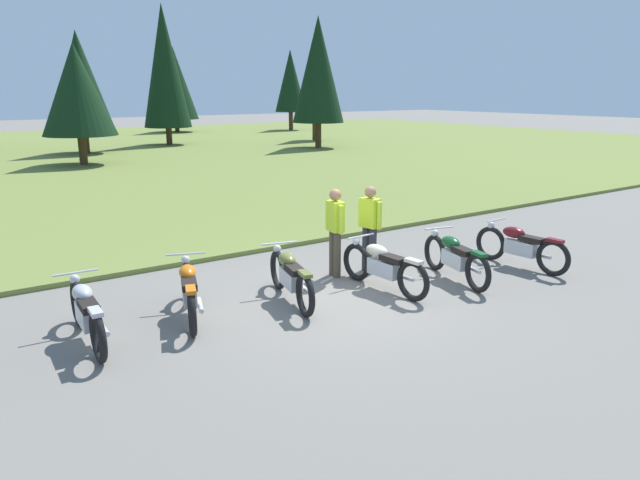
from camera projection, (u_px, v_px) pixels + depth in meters
ground_plane at (340, 299)px, 9.86m from camera, size 140.00×140.00×0.00m
grass_moorland at (50, 157)px, 30.07m from camera, size 80.00×44.00×0.10m
forest_treeline at (36, 76)px, 32.68m from camera, size 45.35×21.66×8.45m
motorcycle_silver at (86, 313)px, 8.06m from camera, size 0.62×2.10×0.88m
motorcycle_orange at (189, 290)px, 8.95m from camera, size 0.88×2.02×0.88m
motorcycle_olive at (291, 276)px, 9.64m from camera, size 0.72×2.07×0.88m
motorcycle_cream at (383, 266)px, 10.20m from camera, size 0.62×2.10×0.88m
motorcycle_british_green at (455, 257)px, 10.73m from camera, size 0.74×2.07×0.88m
motorcycle_maroon at (520, 246)px, 11.51m from camera, size 0.62×2.10×0.88m
rider_near_row_end at (370, 224)px, 11.13m from camera, size 0.28×0.54×1.67m
rider_in_hivis_vest at (335, 227)px, 10.83m from camera, size 0.27×0.54×1.67m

